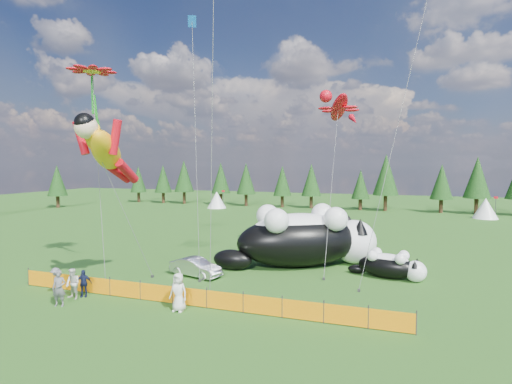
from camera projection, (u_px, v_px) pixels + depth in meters
The scene contains 16 objects.
ground at pixel (214, 289), 23.64m from camera, with size 160.00×160.00×0.00m, color #0F390A.
safety_fence at pixel (189, 297), 20.78m from camera, with size 22.06×0.06×1.10m.
tree_line at pixel (329, 185), 65.85m from camera, with size 90.00×4.00×8.00m, color black, non-canonical shape.
festival_tents at pixel (400, 206), 57.76m from camera, with size 50.00×3.20×2.80m, color white, non-canonical shape.
cat_large at pixel (306, 237), 28.94m from camera, with size 11.13×8.30×4.41m.
cat_small at pixel (391, 265), 25.84m from camera, with size 4.97×2.54×1.81m.
car at pixel (196, 267), 26.33m from camera, with size 1.27×3.65×1.20m, color silver.
spectator_a at pixel (59, 288), 20.75m from camera, with size 0.69×0.45×1.89m, color #5C5C61.
spectator_b at pixel (73, 284), 21.87m from camera, with size 0.82×0.48×1.68m, color silver.
spectator_c at pixel (83, 283), 22.22m from camera, with size 0.90×0.46×1.53m, color #131835.
spectator_d at pixel (56, 282), 22.46m from camera, with size 1.02×0.53×1.58m, color #5C5C61.
spectator_e at pixel (178, 292), 20.04m from camera, with size 0.95×0.62×1.94m, color silver.
superhero_kite at pixel (106, 151), 23.18m from camera, with size 6.25×6.44×10.64m.
gecko_kite at pixel (339, 108), 33.03m from camera, with size 5.04×12.47×14.80m.
flower_kite at pixel (92, 73), 25.88m from camera, with size 4.89×4.67×13.88m.
diamond_kite_a at pixel (192, 31), 29.26m from camera, with size 3.56×5.33×19.05m.
Camera 1 is at (9.86, -21.13, 7.40)m, focal length 28.00 mm.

